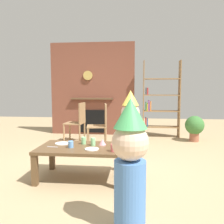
% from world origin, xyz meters
% --- Properties ---
extents(ground_plane, '(12.00, 12.00, 0.00)m').
position_xyz_m(ground_plane, '(0.00, 0.00, 0.00)').
color(ground_plane, tan).
extents(brick_fireplace_feature, '(2.20, 0.28, 2.40)m').
position_xyz_m(brick_fireplace_feature, '(-0.59, 2.60, 1.19)').
color(brick_fireplace_feature, brown).
rests_on(brick_fireplace_feature, ground_plane).
extents(bookshelf, '(0.90, 0.28, 1.90)m').
position_xyz_m(bookshelf, '(1.12, 2.40, 0.88)').
color(bookshelf, olive).
rests_on(bookshelf, ground_plane).
extents(coffee_table, '(1.17, 0.70, 0.44)m').
position_xyz_m(coffee_table, '(-0.15, -0.54, 0.38)').
color(coffee_table, brown).
rests_on(coffee_table, ground_plane).
extents(paper_cup_near_left, '(0.08, 0.08, 0.10)m').
position_xyz_m(paper_cup_near_left, '(0.29, -0.74, 0.49)').
color(paper_cup_near_left, '#E5666B').
rests_on(paper_cup_near_left, coffee_table).
extents(paper_cup_near_right, '(0.07, 0.07, 0.11)m').
position_xyz_m(paper_cup_near_right, '(-0.02, -0.47, 0.49)').
color(paper_cup_near_right, '#8CD18C').
rests_on(paper_cup_near_right, coffee_table).
extents(paper_cup_center, '(0.06, 0.06, 0.10)m').
position_xyz_m(paper_cup_center, '(-0.17, -0.40, 0.49)').
color(paper_cup_center, '#8CD18C').
rests_on(paper_cup_center, coffee_table).
extents(paper_cup_far_left, '(0.07, 0.07, 0.09)m').
position_xyz_m(paper_cup_far_left, '(-0.29, -0.61, 0.48)').
color(paper_cup_far_left, '#669EE0').
rests_on(paper_cup_far_left, coffee_table).
extents(paper_plate_front, '(0.19, 0.19, 0.01)m').
position_xyz_m(paper_plate_front, '(-0.48, -0.41, 0.44)').
color(paper_plate_front, white).
rests_on(paper_plate_front, coffee_table).
extents(paper_plate_rear, '(0.18, 0.18, 0.01)m').
position_xyz_m(paper_plate_rear, '(0.00, -0.68, 0.44)').
color(paper_plate_rear, white).
rests_on(paper_plate_rear, coffee_table).
extents(birthday_cake_slice, '(0.10, 0.10, 0.08)m').
position_xyz_m(birthday_cake_slice, '(0.10, -0.42, 0.48)').
color(birthday_cake_slice, pink).
rests_on(birthday_cake_slice, coffee_table).
extents(table_fork, '(0.15, 0.04, 0.01)m').
position_xyz_m(table_fork, '(-0.55, -0.61, 0.44)').
color(table_fork, silver).
rests_on(table_fork, coffee_table).
extents(child_with_cone_hat, '(0.32, 0.32, 1.14)m').
position_xyz_m(child_with_cone_hat, '(0.52, -1.65, 0.60)').
color(child_with_cone_hat, '#4C7FC6').
rests_on(child_with_cone_hat, ground_plane).
extents(child_in_pink, '(0.33, 0.33, 1.18)m').
position_xyz_m(child_in_pink, '(0.46, 0.51, 0.63)').
color(child_in_pink, '#B27FCC').
rests_on(child_in_pink, ground_plane).
extents(dining_chair_left, '(0.43, 0.43, 0.90)m').
position_xyz_m(dining_chair_left, '(-0.72, 1.53, 0.51)').
color(dining_chair_left, '#9E7A51').
rests_on(dining_chair_left, ground_plane).
extents(dining_chair_middle, '(0.46, 0.46, 0.90)m').
position_xyz_m(dining_chair_middle, '(-0.15, 1.16, 0.51)').
color(dining_chair_middle, '#9E7A51').
rests_on(dining_chair_middle, ground_plane).
extents(potted_plant_tall, '(0.43, 0.43, 0.59)m').
position_xyz_m(potted_plant_tall, '(1.90, 1.93, 0.35)').
color(potted_plant_tall, '#9E5B42').
rests_on(potted_plant_tall, ground_plane).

